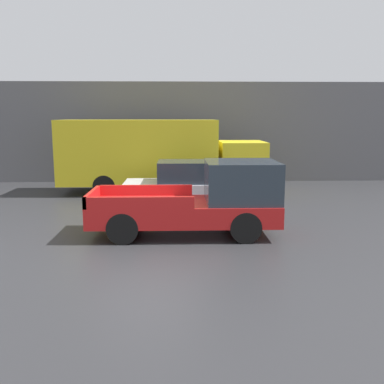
# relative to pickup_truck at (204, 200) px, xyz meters

# --- Properties ---
(ground_plane) EXTENTS (60.00, 60.00, 0.00)m
(ground_plane) POSITION_rel_pickup_truck_xyz_m (-1.63, -0.31, -0.97)
(ground_plane) COLOR #2D2D30
(building_wall) EXTENTS (28.00, 0.15, 4.98)m
(building_wall) POSITION_rel_pickup_truck_xyz_m (-1.63, 10.07, 1.52)
(building_wall) COLOR #56565B
(building_wall) RESTS_ON ground
(pickup_truck) EXTENTS (5.16, 2.06, 2.06)m
(pickup_truck) POSITION_rel_pickup_truck_xyz_m (0.00, 0.00, 0.00)
(pickup_truck) COLOR red
(pickup_truck) RESTS_ON ground
(car) EXTENTS (4.80, 1.88, 1.68)m
(car) POSITION_rel_pickup_truck_xyz_m (-0.23, 3.71, -0.13)
(car) COLOR silver
(car) RESTS_ON ground
(delivery_truck) EXTENTS (8.74, 2.47, 3.13)m
(delivery_truck) POSITION_rel_pickup_truck_xyz_m (-1.72, 6.84, 0.72)
(delivery_truck) COLOR gold
(delivery_truck) RESTS_ON ground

